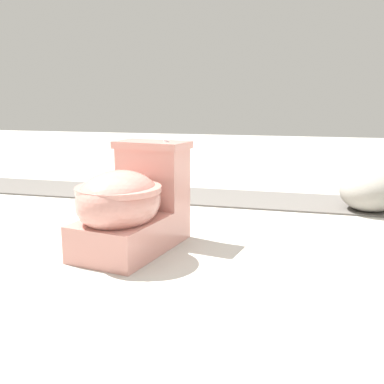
% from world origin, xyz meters
% --- Properties ---
extents(ground_plane, '(14.00, 14.00, 0.00)m').
position_xyz_m(ground_plane, '(0.00, 0.00, 0.00)').
color(ground_plane, '#B7B2A8').
extents(gravel_strip, '(0.56, 8.00, 0.01)m').
position_xyz_m(gravel_strip, '(-1.29, 0.50, 0.01)').
color(gravel_strip, '#605B56').
rests_on(gravel_strip, ground).
extents(toilet, '(0.69, 0.48, 0.52)m').
position_xyz_m(toilet, '(-0.07, -0.09, 0.22)').
color(toilet, tan).
rests_on(toilet, ground).
extents(boulder_near, '(0.57, 0.57, 0.27)m').
position_xyz_m(boulder_near, '(-1.17, 1.12, 0.14)').
color(boulder_near, gray).
rests_on(boulder_near, ground).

